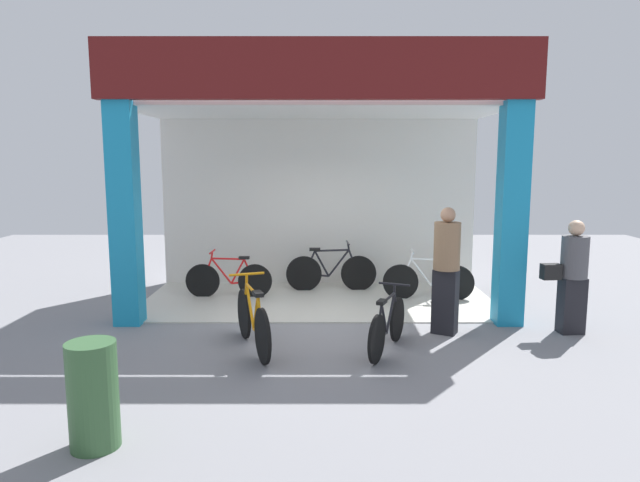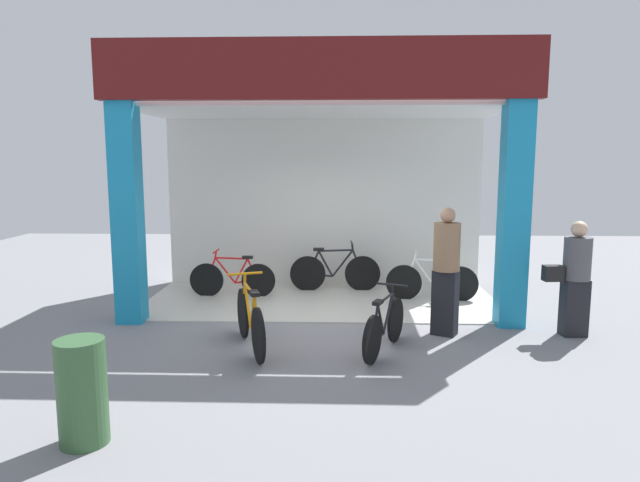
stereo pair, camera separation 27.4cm
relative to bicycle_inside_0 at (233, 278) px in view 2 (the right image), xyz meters
name	(u,v)px [view 2 (the right image)]	position (x,y,z in m)	size (l,w,h in m)	color
ground_plane	(318,323)	(1.59, -1.60, -0.34)	(20.06, 20.06, 0.00)	gray
shop_facade	(322,174)	(1.59, -0.14, 1.85)	(6.23, 3.07, 4.08)	beige
bicycle_inside_0	(233,278)	(0.00, 0.00, 0.00)	(1.54, 0.42, 0.84)	black
bicycle_inside_1	(432,281)	(3.51, -0.17, 0.01)	(1.58, 0.43, 0.87)	black
bicycle_inside_2	(335,272)	(1.82, 0.51, 0.03)	(1.68, 0.46, 0.92)	black
bicycle_parked_0	(250,321)	(0.75, -2.76, 0.04)	(0.65, 1.64, 0.95)	black
bicycle_parked_1	(385,327)	(2.47, -2.82, 0.00)	(0.63, 1.41, 0.83)	black
pedestrian_0	(575,277)	(5.14, -2.05, 0.50)	(0.66, 0.40, 1.61)	black
pedestrian_1	(446,269)	(3.37, -2.06, 0.60)	(0.50, 0.50, 1.79)	black
trash_bin	(82,392)	(-0.30, -5.23, 0.13)	(0.42, 0.42, 0.93)	#335933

